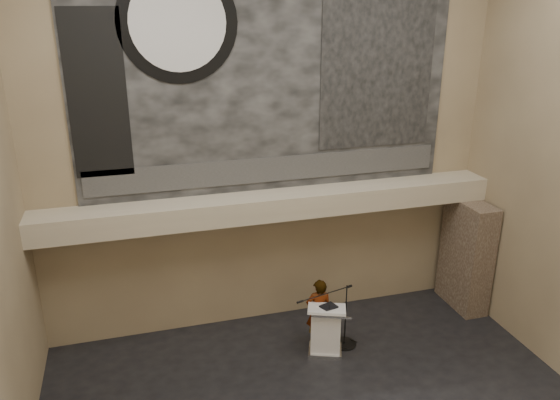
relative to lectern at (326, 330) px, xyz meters
name	(u,v)px	position (x,y,z in m)	size (l,w,h in m)	color
wall_back	(270,142)	(-0.72, 1.79, 3.70)	(10.00, 0.02, 8.50)	#7B694E
wall_front	(523,371)	(-0.72, -6.21, 3.70)	(10.00, 0.02, 8.50)	#7B694E
soffit	(275,205)	(-0.72, 1.39, 2.40)	(10.00, 0.80, 0.50)	tan
sprinkler_left	(202,226)	(-2.32, 1.34, 2.12)	(0.04, 0.04, 0.06)	#B2893D
sprinkler_right	(357,209)	(1.18, 1.34, 2.12)	(0.04, 0.04, 0.06)	#B2893D
banner	(270,73)	(-0.72, 1.76, 5.15)	(8.00, 0.05, 5.00)	black
banner_text_strip	(271,169)	(-0.72, 1.72, 3.10)	(7.76, 0.02, 0.55)	#313131
banner_clock_rim	(178,23)	(-2.52, 1.72, 6.15)	(2.30, 2.30, 0.02)	black
banner_clock_face	(178,23)	(-2.52, 1.70, 6.15)	(1.84, 1.84, 0.02)	silver
banner_building_print	(378,64)	(1.68, 1.72, 5.25)	(2.60, 0.02, 3.60)	black
banner_brick_print	(97,95)	(-4.12, 1.72, 4.85)	(1.10, 0.02, 3.20)	black
stone_pier	(466,255)	(3.93, 0.94, 0.80)	(0.60, 1.40, 2.70)	#44352A
lectern	(326,330)	(0.00, 0.00, 0.00)	(0.93, 0.80, 1.14)	silver
binder	(329,307)	(0.04, -0.02, 0.56)	(0.32, 0.26, 0.04)	black
papers	(322,309)	(-0.12, -0.05, 0.55)	(0.20, 0.27, 0.01)	silver
speaker_person	(319,312)	(-0.03, 0.38, 0.22)	(0.56, 0.37, 1.55)	white
mic_stand	(343,336)	(0.46, 0.13, -0.33)	(1.46, 0.58, 1.46)	black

